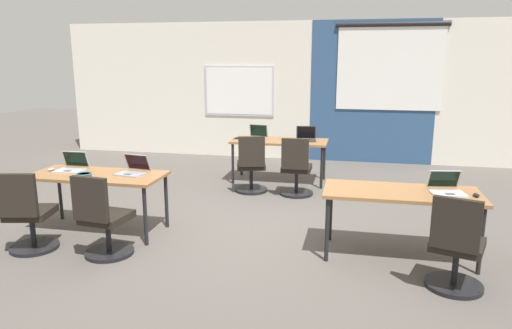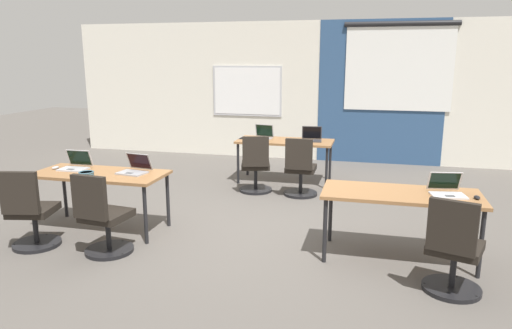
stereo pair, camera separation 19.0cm
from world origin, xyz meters
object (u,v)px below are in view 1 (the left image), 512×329
desk_near_right (401,196)px  laptop_near_right_end (447,188)px  desk_near_left (97,179)px  chair_near_left_end (28,219)px  mouse_far_right (291,139)px  chair_far_right (296,172)px  desk_far_center (280,144)px  chair_near_right_end (456,252)px  snack_bowl (84,175)px  chair_near_left_inner (103,223)px  chair_far_left (251,169)px  laptop_near_left_inner (133,170)px  mouse_far_left (240,137)px  laptop_far_left (257,136)px  laptop_far_right (306,138)px  mouse_near_left_end (51,169)px  laptop_near_left_end (72,167)px  mouse_near_right_end (476,195)px

desk_near_right → laptop_near_right_end: size_ratio=4.23×
desk_near_left → chair_near_left_end: chair_near_left_end is taller
mouse_far_right → chair_far_right: chair_far_right is taller
desk_far_center → mouse_far_right: (0.19, 0.02, 0.08)m
chair_near_right_end → snack_bowl: bearing=12.0°
chair_near_left_end → chair_near_left_inner: bearing=170.6°
laptop_near_right_end → chair_far_left: laptop_near_right_end is taller
desk_near_left → laptop_near_left_inner: laptop_near_left_inner is taller
chair_near_right_end → mouse_far_left: chair_near_right_end is taller
chair_near_right_end → chair_far_right: (-1.79, 2.71, 0.00)m
mouse_far_left → snack_bowl: bearing=-109.8°
laptop_far_left → mouse_far_left: 0.28m
snack_bowl → desk_near_right: bearing=3.6°
desk_near_right → desk_near_left: bearing=180.0°
chair_near_right_end → mouse_far_left: size_ratio=8.09×
chair_near_right_end → desk_near_right: bearing=-39.5°
desk_far_center → snack_bowl: bearing=-120.5°
desk_far_center → laptop_near_left_inner: (-1.33, -2.70, 0.11)m
mouse_far_right → desk_near_right: bearing=-61.0°
mouse_far_right → laptop_far_left: bearing=174.5°
laptop_far_right → mouse_near_left_end: size_ratio=3.24×
laptop_near_right_end → chair_far_right: (-1.80, 1.99, -0.39)m
laptop_near_left_end → desk_near_left: bearing=-15.0°
laptop_near_right_end → laptop_near_left_end: (-4.34, 0.08, 0.00)m
laptop_near_right_end → mouse_far_right: 3.45m
chair_near_right_end → laptop_far_right: (-1.74, 3.56, 0.39)m
snack_bowl → mouse_far_right: bearing=57.2°
mouse_near_left_end → laptop_far_left: bearing=55.2°
desk_far_center → laptop_far_right: (0.44, 0.06, 0.11)m
mouse_far_right → chair_far_left: bearing=-123.2°
mouse_near_right_end → laptop_near_left_end: size_ratio=0.30×
chair_near_left_end → snack_bowl: 0.74m
desk_near_left → chair_far_left: bearing=55.1°
laptop_far_right → mouse_far_right: (-0.25, -0.03, -0.03)m
desk_near_left → chair_near_left_end: size_ratio=1.74×
mouse_far_left → mouse_near_left_end: mouse_far_left is taller
mouse_far_left → snack_bowl: snack_bowl is taller
desk_near_right → mouse_far_left: size_ratio=14.07×
chair_far_left → laptop_far_left: bearing=-98.4°
desk_near_left → chair_near_left_inner: (0.45, -0.69, -0.28)m
desk_near_left → snack_bowl: 0.24m
desk_near_right → mouse_near_right_end: bearing=-5.0°
chair_near_left_end → mouse_near_left_end: bearing=-86.3°
desk_near_left → mouse_far_right: size_ratio=15.37×
chair_near_right_end → snack_bowl: (-3.96, 0.48, 0.38)m
mouse_near_right_end → laptop_near_left_inner: laptop_near_left_inner is taller
chair_far_right → chair_near_right_end: bearing=123.0°
desk_far_center → mouse_near_right_end: 3.77m
laptop_far_left → desk_near_left: bearing=-105.5°
laptop_near_left_end → chair_near_left_inner: 1.22m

